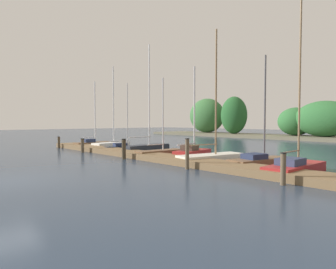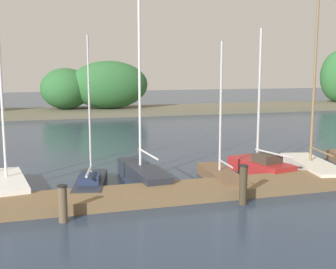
% 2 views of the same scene
% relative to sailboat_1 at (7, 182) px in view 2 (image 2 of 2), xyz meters
% --- Properties ---
extents(dock_pier, '(28.68, 1.80, 0.35)m').
position_rel_sailboat_1_xyz_m(dock_pier, '(9.93, -2.42, -0.18)').
color(dock_pier, brown).
rests_on(dock_pier, ground).
extents(far_shore, '(62.00, 8.00, 6.50)m').
position_rel_sailboat_1_xyz_m(far_shore, '(4.97, 26.81, 2.11)').
color(far_shore, '#66604C').
rests_on(far_shore, ground).
extents(sailboat_1, '(1.62, 3.84, 7.24)m').
position_rel_sailboat_1_xyz_m(sailboat_1, '(0.00, 0.00, 0.00)').
color(sailboat_1, white).
rests_on(sailboat_1, ground).
extents(sailboat_2, '(1.66, 3.57, 5.45)m').
position_rel_sailboat_1_xyz_m(sailboat_2, '(2.87, -0.57, -0.08)').
color(sailboat_2, '#232833').
rests_on(sailboat_2, ground).
extents(sailboat_3, '(1.25, 4.34, 8.26)m').
position_rel_sailboat_1_xyz_m(sailboat_3, '(4.90, 0.14, 0.05)').
color(sailboat_3, '#232833').
rests_on(sailboat_3, ground).
extents(sailboat_4, '(1.17, 3.78, 5.30)m').
position_rel_sailboat_1_xyz_m(sailboat_4, '(7.74, -0.96, -0.07)').
color(sailboat_4, brown).
rests_on(sailboat_4, ground).
extents(sailboat_5, '(1.80, 3.49, 5.89)m').
position_rel_sailboat_1_xyz_m(sailboat_5, '(9.86, -0.12, 0.04)').
color(sailboat_5, maroon).
rests_on(sailboat_5, ground).
extents(sailboat_6, '(2.06, 4.57, 7.65)m').
position_rel_sailboat_1_xyz_m(sailboat_6, '(11.99, -0.65, -0.00)').
color(sailboat_6, silver).
rests_on(sailboat_6, ground).
extents(mooring_piling_1, '(0.29, 0.29, 1.07)m').
position_rel_sailboat_1_xyz_m(mooring_piling_1, '(1.71, -3.76, 0.19)').
color(mooring_piling_1, brown).
rests_on(mooring_piling_1, ground).
extents(mooring_piling_2, '(0.29, 0.29, 1.28)m').
position_rel_sailboat_1_xyz_m(mooring_piling_2, '(7.31, -3.74, 0.30)').
color(mooring_piling_2, '#3D3323').
rests_on(mooring_piling_2, ground).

